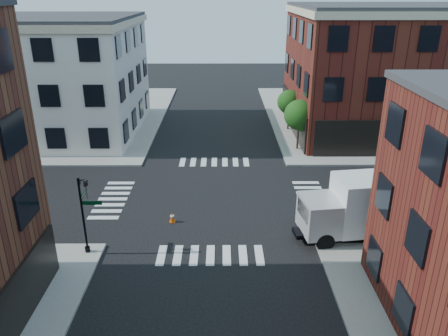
% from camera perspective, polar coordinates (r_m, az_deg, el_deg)
% --- Properties ---
extents(ground, '(120.00, 120.00, 0.00)m').
position_cam_1_polar(ground, '(30.63, -1.48, -4.05)').
color(ground, black).
rests_on(ground, ground).
extents(sidewalk_ne, '(30.00, 30.00, 0.15)m').
position_cam_1_polar(sidewalk_ne, '(54.25, 21.89, 6.29)').
color(sidewalk_ne, gray).
rests_on(sidewalk_ne, ground).
extents(sidewalk_nw, '(30.00, 30.00, 0.15)m').
position_cam_1_polar(sidewalk_nw, '(54.74, -23.72, 6.14)').
color(sidewalk_nw, gray).
rests_on(sidewalk_nw, ground).
extents(building_ne, '(25.00, 16.00, 12.00)m').
position_cam_1_polar(building_ne, '(48.36, 24.46, 11.35)').
color(building_ne, '#491612').
rests_on(building_ne, ground).
extents(building_nw, '(22.00, 16.00, 11.00)m').
position_cam_1_polar(building_nw, '(48.35, -24.72, 10.70)').
color(building_nw, silver).
rests_on(building_nw, ground).
extents(tree_near, '(2.69, 2.69, 4.49)m').
position_cam_1_polar(tree_near, '(39.45, 9.88, 6.65)').
color(tree_near, black).
rests_on(tree_near, ground).
extents(tree_far, '(2.43, 2.43, 4.07)m').
position_cam_1_polar(tree_far, '(45.25, 8.60, 8.37)').
color(tree_far, black).
rests_on(tree_far, ground).
extents(signal_pole, '(1.29, 1.24, 4.60)m').
position_cam_1_polar(signal_pole, '(24.51, -17.82, -4.85)').
color(signal_pole, black).
rests_on(signal_pole, ground).
extents(box_truck, '(8.54, 3.60, 3.77)m').
position_cam_1_polar(box_truck, '(26.82, 18.94, -4.71)').
color(box_truck, silver).
rests_on(box_truck, ground).
extents(traffic_cone, '(0.40, 0.40, 0.65)m').
position_cam_1_polar(traffic_cone, '(27.77, -6.78, -6.45)').
color(traffic_cone, '#CA4C08').
rests_on(traffic_cone, ground).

